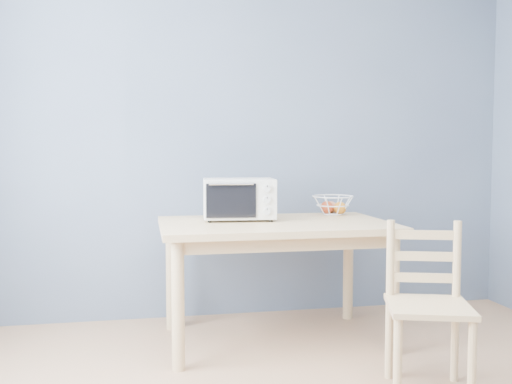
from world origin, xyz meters
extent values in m
cube|color=slate|center=(0.00, 2.25, 1.30)|extent=(4.00, 0.01, 2.60)
cube|color=#E3B788|center=(0.09, 1.60, 0.73)|extent=(1.40, 0.90, 0.04)
cylinder|color=#E3B788|center=(-0.53, 1.23, 0.35)|extent=(0.07, 0.07, 0.71)
cylinder|color=#E3B788|center=(0.71, 1.23, 0.35)|extent=(0.07, 0.07, 0.71)
cylinder|color=#E3B788|center=(-0.53, 1.97, 0.35)|extent=(0.07, 0.07, 0.71)
cylinder|color=#E3B788|center=(0.71, 1.97, 0.35)|extent=(0.07, 0.07, 0.71)
cube|color=white|center=(-0.11, 1.74, 0.89)|extent=(0.47, 0.34, 0.25)
cube|color=black|center=(-0.17, 1.75, 0.89)|extent=(0.31, 0.28, 0.19)
cube|color=black|center=(-0.19, 1.59, 0.89)|extent=(0.30, 0.04, 0.21)
cylinder|color=silver|center=(-0.19, 1.57, 0.99)|extent=(0.27, 0.04, 0.01)
cube|color=white|center=(0.03, 1.58, 0.89)|extent=(0.12, 0.02, 0.23)
cylinder|color=black|center=(-0.31, 1.64, 0.76)|extent=(0.02, 0.02, 0.01)
cylinder|color=black|center=(0.06, 1.61, 0.76)|extent=(0.02, 0.02, 0.01)
cylinder|color=black|center=(-0.29, 1.87, 0.76)|extent=(0.02, 0.02, 0.01)
cylinder|color=black|center=(0.09, 1.84, 0.76)|extent=(0.02, 0.02, 0.01)
cylinder|color=silver|center=(0.03, 1.57, 0.96)|extent=(0.04, 0.02, 0.04)
cylinder|color=silver|center=(0.03, 1.57, 0.89)|extent=(0.04, 0.02, 0.04)
cylinder|color=silver|center=(0.03, 1.57, 0.82)|extent=(0.04, 0.02, 0.04)
torus|color=white|center=(0.57, 1.90, 0.88)|extent=(0.32, 0.32, 0.01)
torus|color=white|center=(0.57, 1.90, 0.82)|extent=(0.25, 0.25, 0.01)
torus|color=white|center=(0.57, 1.90, 0.76)|extent=(0.15, 0.15, 0.01)
sphere|color=red|center=(0.53, 1.91, 0.80)|extent=(0.09, 0.09, 0.09)
sphere|color=orange|center=(0.61, 1.88, 0.80)|extent=(0.09, 0.09, 0.09)
sphere|color=#D07850|center=(0.57, 1.96, 0.80)|extent=(0.08, 0.08, 0.08)
cube|color=#E3B788|center=(0.65, 0.70, 0.43)|extent=(0.49, 0.49, 0.03)
cylinder|color=#E3B788|center=(0.44, 0.60, 0.21)|extent=(0.04, 0.04, 0.42)
cylinder|color=#E3B788|center=(0.76, 0.49, 0.21)|extent=(0.04, 0.04, 0.42)
cylinder|color=#E3B788|center=(0.54, 0.91, 0.21)|extent=(0.04, 0.04, 0.42)
cylinder|color=#E3B788|center=(0.86, 0.81, 0.21)|extent=(0.04, 0.04, 0.42)
cylinder|color=#E3B788|center=(0.54, 0.91, 0.62)|extent=(0.04, 0.04, 0.42)
cylinder|color=#E3B788|center=(0.86, 0.81, 0.62)|extent=(0.04, 0.04, 0.42)
cube|color=#E3B788|center=(0.70, 0.86, 0.54)|extent=(0.32, 0.12, 0.05)
cube|color=#E3B788|center=(0.70, 0.86, 0.65)|extent=(0.32, 0.12, 0.05)
cube|color=#E3B788|center=(0.70, 0.86, 0.76)|extent=(0.32, 0.12, 0.05)
camera|label=1|loc=(-0.71, -1.80, 1.18)|focal=40.00mm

